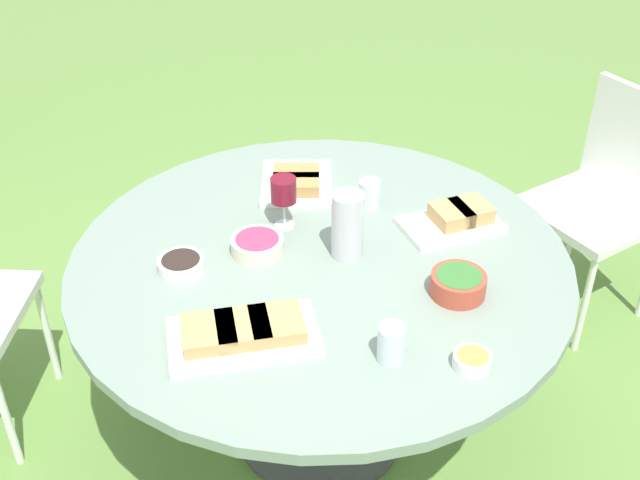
{
  "coord_description": "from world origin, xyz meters",
  "views": [
    {
      "loc": [
        -1.25,
        -1.4,
        2.09
      ],
      "look_at": [
        0.0,
        0.0,
        0.78
      ],
      "focal_mm": 45.0,
      "sensor_mm": 36.0,
      "label": 1
    }
  ],
  "objects_px": {
    "water_pitcher": "(348,225)",
    "handbag": "(322,191)",
    "dining_table": "(320,283)",
    "wine_glass": "(284,192)",
    "chair_near_left": "(609,189)"
  },
  "relations": [
    {
      "from": "dining_table",
      "to": "handbag",
      "type": "bearing_deg",
      "value": 48.11
    },
    {
      "from": "water_pitcher",
      "to": "handbag",
      "type": "relative_size",
      "value": 0.55
    },
    {
      "from": "dining_table",
      "to": "water_pitcher",
      "type": "distance_m",
      "value": 0.21
    },
    {
      "from": "dining_table",
      "to": "handbag",
      "type": "xyz_separation_m",
      "value": [
        0.89,
        1.0,
        -0.5
      ]
    },
    {
      "from": "dining_table",
      "to": "chair_near_left",
      "type": "distance_m",
      "value": 1.3
    },
    {
      "from": "dining_table",
      "to": "water_pitcher",
      "type": "relative_size",
      "value": 7.17
    },
    {
      "from": "handbag",
      "to": "wine_glass",
      "type": "bearing_deg",
      "value": -137.21
    },
    {
      "from": "wine_glass",
      "to": "handbag",
      "type": "distance_m",
      "value": 1.38
    },
    {
      "from": "dining_table",
      "to": "handbag",
      "type": "relative_size",
      "value": 3.97
    },
    {
      "from": "chair_near_left",
      "to": "water_pitcher",
      "type": "bearing_deg",
      "value": 172.93
    },
    {
      "from": "dining_table",
      "to": "wine_glass",
      "type": "relative_size",
      "value": 8.71
    },
    {
      "from": "dining_table",
      "to": "water_pitcher",
      "type": "height_order",
      "value": "water_pitcher"
    },
    {
      "from": "chair_near_left",
      "to": "wine_glass",
      "type": "relative_size",
      "value": 5.31
    },
    {
      "from": "chair_near_left",
      "to": "water_pitcher",
      "type": "relative_size",
      "value": 4.37
    },
    {
      "from": "water_pitcher",
      "to": "wine_glass",
      "type": "bearing_deg",
      "value": 99.86
    }
  ]
}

